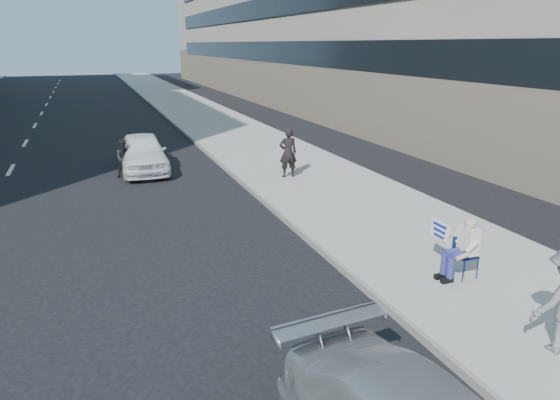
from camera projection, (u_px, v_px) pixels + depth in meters
name	position (u px, v px, depth m)	size (l,w,h in m)	color
ground	(300.00, 306.00, 9.53)	(160.00, 160.00, 0.00)	black
near_sidewalk	(227.00, 129.00, 28.69)	(5.00, 120.00, 0.15)	gray
seated_protester	(461.00, 245.00, 10.16)	(0.83, 1.12, 1.31)	#111D4E
pedestrian_woman	(288.00, 153.00, 17.92)	(0.65, 0.43, 1.78)	black
white_sedan_near	(143.00, 153.00, 19.42)	(1.72, 4.28, 1.46)	white
motorcycle	(125.00, 160.00, 18.59)	(0.74, 2.05, 1.42)	black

